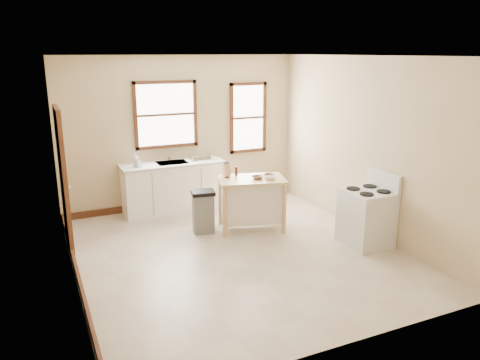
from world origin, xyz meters
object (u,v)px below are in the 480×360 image
object	(u,v)px
soap_bottle_b	(138,162)
kitchen_island	(251,204)
dish_rack	(200,157)
trash_bin	(203,212)
soap_bottle_a	(136,160)
bowl_a	(258,177)
bowl_c	(270,178)
gas_stove	(367,209)
pepper_grinder	(236,171)
bowl_b	(269,175)
knife_block	(226,171)

from	to	relation	value
soap_bottle_b	kitchen_island	world-z (taller)	soap_bottle_b
dish_rack	trash_bin	xyz separation A→B (m)	(-0.40, -1.24, -0.62)
soap_bottle_a	bowl_a	world-z (taller)	soap_bottle_a
soap_bottle_a	bowl_c	bearing A→B (deg)	-56.95
bowl_c	trash_bin	size ratio (longest dim) A/B	0.22
gas_stove	trash_bin	bearing A→B (deg)	144.85
pepper_grinder	bowl_c	bearing A→B (deg)	-48.35
pepper_grinder	bowl_b	world-z (taller)	pepper_grinder
soap_bottle_a	dish_rack	xyz separation A→B (m)	(1.19, 0.04, -0.07)
trash_bin	dish_rack	bearing A→B (deg)	82.03
bowl_b	soap_bottle_a	bearing A→B (deg)	142.86
soap_bottle_a	soap_bottle_b	size ratio (longest dim) A/B	1.32
soap_bottle_a	soap_bottle_b	bearing A→B (deg)	-70.14
soap_bottle_a	knife_block	bearing A→B (deg)	-58.95
soap_bottle_a	bowl_a	size ratio (longest dim) A/B	1.21
soap_bottle_a	trash_bin	bearing A→B (deg)	-72.56
gas_stove	bowl_b	bearing A→B (deg)	128.75
dish_rack	bowl_c	world-z (taller)	dish_rack
bowl_a	bowl_c	bearing A→B (deg)	-35.92
knife_block	trash_bin	bearing A→B (deg)	-171.67
dish_rack	bowl_b	size ratio (longest dim) A/B	2.20
soap_bottle_b	kitchen_island	bearing A→B (deg)	-59.65
pepper_grinder	kitchen_island	bearing A→B (deg)	-58.85
knife_block	trash_bin	xyz separation A→B (m)	(-0.44, -0.06, -0.62)
dish_rack	bowl_c	xyz separation A→B (m)	(0.62, -1.62, -0.07)
knife_block	pepper_grinder	world-z (taller)	knife_block
dish_rack	kitchen_island	bearing A→B (deg)	-62.84
soap_bottle_b	pepper_grinder	bearing A→B (deg)	-56.61
bowl_b	knife_block	bearing A→B (deg)	157.31
dish_rack	knife_block	distance (m)	1.19
kitchen_island	pepper_grinder	distance (m)	0.59
trash_bin	gas_stove	world-z (taller)	gas_stove
soap_bottle_a	soap_bottle_b	distance (m)	0.07
soap_bottle_a	bowl_c	distance (m)	2.41
pepper_grinder	bowl_b	distance (m)	0.54
soap_bottle_b	knife_block	bearing A→B (deg)	-61.14
kitchen_island	bowl_b	world-z (taller)	bowl_b
soap_bottle_b	bowl_a	bearing A→B (deg)	-59.69
bowl_c	trash_bin	distance (m)	1.21
dish_rack	gas_stove	xyz separation A→B (m)	(1.69, -2.72, -0.41)
trash_bin	gas_stove	bearing A→B (deg)	-25.42
bowl_b	bowl_a	bearing A→B (deg)	-169.93
soap_bottle_b	bowl_c	xyz separation A→B (m)	(1.78, -1.53, -0.11)
pepper_grinder	bowl_c	distance (m)	0.60
bowl_b	dish_rack	bearing A→B (deg)	115.10
dish_rack	bowl_c	bearing A→B (deg)	-56.72
knife_block	pepper_grinder	size ratio (longest dim) A/B	1.33
bowl_a	bowl_c	xyz separation A→B (m)	(0.17, -0.12, 0.00)
bowl_c	soap_bottle_b	bearing A→B (deg)	139.29
kitchen_island	trash_bin	size ratio (longest dim) A/B	1.51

